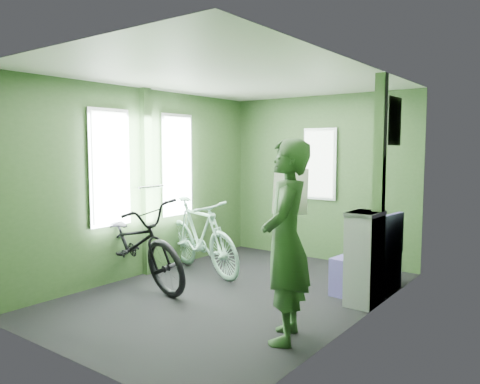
# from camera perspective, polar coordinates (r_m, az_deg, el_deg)

# --- Properties ---
(room) EXTENTS (4.00, 4.02, 2.31)m
(room) POSITION_cam_1_polar(r_m,az_deg,el_deg) (5.01, -0.76, 3.80)
(room) COLOR black
(room) RESTS_ON ground
(bicycle_black) EXTENTS (2.02, 1.19, 1.10)m
(bicycle_black) POSITION_cam_1_polar(r_m,az_deg,el_deg) (5.61, -12.69, -11.04)
(bicycle_black) COLOR black
(bicycle_black) RESTS_ON ground
(bicycle_mint) EXTENTS (1.72, 1.06, 1.03)m
(bicycle_mint) POSITION_cam_1_polar(r_m,az_deg,el_deg) (6.00, -4.83, -9.84)
(bicycle_mint) COLOR #8CC5AA
(bicycle_mint) RESTS_ON ground
(passenger) EXTENTS (0.61, 0.76, 1.65)m
(passenger) POSITION_cam_1_polar(r_m,az_deg,el_deg) (3.82, 5.61, -5.94)
(passenger) COLOR #31522C
(passenger) RESTS_ON ground
(waste_box) EXTENTS (0.28, 0.39, 0.95)m
(waste_box) POSITION_cam_1_polar(r_m,az_deg,el_deg) (4.89, 14.91, -7.83)
(waste_box) COLOR gray
(waste_box) RESTS_ON ground
(bench_seat) EXTENTS (0.53, 0.86, 0.86)m
(bench_seat) POSITION_cam_1_polar(r_m,az_deg,el_deg) (5.36, 15.36, -9.07)
(bench_seat) COLOR navy
(bench_seat) RESTS_ON ground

